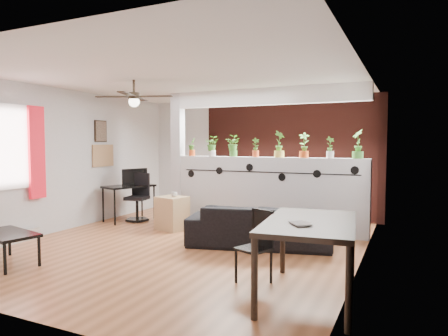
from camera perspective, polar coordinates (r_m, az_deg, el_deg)
room_shell at (r=6.31m, az=-5.16°, el=0.77°), size 6.30×7.10×2.90m
partition_wall at (r=7.39m, az=6.16°, el=-3.68°), size 3.60×0.18×1.35m
ceiling_header at (r=7.38m, az=6.26°, el=10.12°), size 3.60×0.18×0.30m
pier_column at (r=8.16m, az=-6.60°, el=1.40°), size 0.22×0.20×2.60m
brick_panel at (r=8.74m, az=9.31°, el=1.53°), size 3.90×0.05×2.60m
vine_decal at (r=7.26m, az=5.94°, el=-0.60°), size 3.31×0.01×0.30m
window_assembly at (r=7.13m, az=-28.44°, el=2.36°), size 0.09×1.30×1.55m
baseboard_heater at (r=7.27m, az=-28.03°, el=-8.89°), size 0.08×1.00×0.18m
corkboard at (r=8.60m, az=-16.90°, el=1.72°), size 0.03×0.60×0.45m
framed_art at (r=8.56m, az=-17.20°, el=5.05°), size 0.03×0.34×0.44m
ceiling_fan at (r=6.53m, az=-12.73°, el=9.71°), size 1.19×1.19×0.43m
potted_plant_0 at (r=7.99m, az=-4.60°, el=3.12°), size 0.18×0.21×0.36m
potted_plant_1 at (r=7.77m, az=-1.70°, el=3.23°), size 0.23×0.21×0.39m
potted_plant_2 at (r=7.58m, az=1.35°, el=3.28°), size 0.21×0.17×0.41m
potted_plant_3 at (r=7.41m, az=4.56°, el=3.06°), size 0.19×0.16×0.36m
potted_plant_4 at (r=7.27m, az=7.90°, el=3.53°), size 0.33×0.31×0.48m
potted_plant_5 at (r=7.15m, az=11.37°, el=3.34°), size 0.26×0.22×0.45m
potted_plant_6 at (r=7.05m, az=14.93°, el=2.98°), size 0.22×0.20×0.37m
potted_plant_7 at (r=6.99m, az=18.59°, el=3.39°), size 0.31×0.33×0.49m
sofa at (r=6.35m, az=5.04°, el=-8.25°), size 2.24×1.32×0.62m
cube_shelf at (r=7.52m, az=-7.43°, el=-6.40°), size 0.59×0.55×0.62m
cup at (r=7.44m, az=-7.12°, el=-3.75°), size 0.14×0.14×0.09m
computer_desk at (r=8.49m, az=-13.43°, el=-2.89°), size 0.84×1.13×0.73m
monitor at (r=8.59m, az=-12.82°, el=-1.71°), size 0.33×0.17×0.19m
office_chair at (r=8.44m, az=-12.14°, el=-4.54°), size 0.50×0.50×0.96m
dining_table at (r=4.26m, az=12.17°, el=-8.49°), size 1.05×1.57×0.81m
book at (r=3.98m, az=9.80°, el=-7.90°), size 0.26×0.27×0.02m
folding_chair at (r=4.70m, az=4.90°, el=-10.16°), size 0.44×0.44×0.83m
coffee_table at (r=6.07m, az=-28.60°, el=-8.52°), size 1.00×0.69×0.43m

